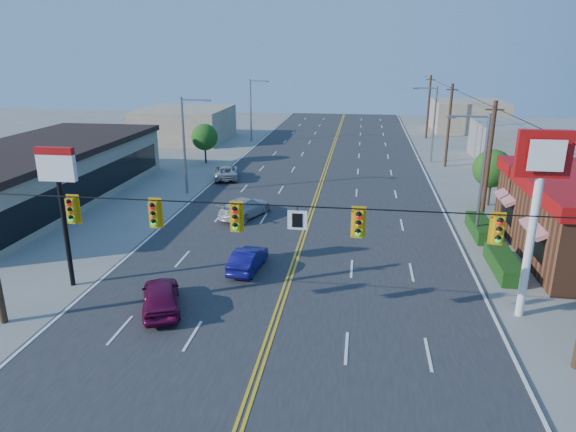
# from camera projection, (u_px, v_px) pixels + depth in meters

# --- Properties ---
(ground) EXTENTS (160.00, 160.00, 0.00)m
(ground) POSITION_uv_depth(u_px,v_px,m) (268.00, 343.00, 21.32)
(ground) COLOR gray
(ground) RESTS_ON ground
(road) EXTENTS (20.00, 120.00, 0.06)m
(road) POSITION_uv_depth(u_px,v_px,m) (314.00, 205.00, 40.14)
(road) COLOR #2D2D30
(road) RESTS_ON ground
(signal_span) EXTENTS (24.32, 0.34, 9.00)m
(signal_span) POSITION_uv_depth(u_px,v_px,m) (263.00, 232.00, 19.83)
(signal_span) COLOR #47301E
(signal_span) RESTS_ON ground
(kfc_pylon) EXTENTS (2.20, 0.36, 8.50)m
(kfc_pylon) POSITION_uv_depth(u_px,v_px,m) (538.00, 188.00, 21.72)
(kfc_pylon) COLOR white
(kfc_pylon) RESTS_ON ground
(strip_mall) EXTENTS (10.40, 26.40, 4.40)m
(strip_mall) POSITION_uv_depth(u_px,v_px,m) (35.00, 174.00, 40.56)
(strip_mall) COLOR tan
(strip_mall) RESTS_ON ground
(pizza_hut_sign) EXTENTS (1.90, 0.30, 6.85)m
(pizza_hut_sign) POSITION_uv_depth(u_px,v_px,m) (60.00, 188.00, 24.98)
(pizza_hut_sign) COLOR black
(pizza_hut_sign) RESTS_ON ground
(streetlight_se) EXTENTS (2.55, 0.25, 8.00)m
(streetlight_se) POSITION_uv_depth(u_px,v_px,m) (480.00, 170.00, 31.63)
(streetlight_se) COLOR gray
(streetlight_se) RESTS_ON ground
(streetlight_ne) EXTENTS (2.55, 0.25, 8.00)m
(streetlight_ne) POSITION_uv_depth(u_px,v_px,m) (432.00, 120.00, 54.22)
(streetlight_ne) COLOR gray
(streetlight_ne) RESTS_ON ground
(streetlight_sw) EXTENTS (2.55, 0.25, 8.00)m
(streetlight_sw) POSITION_uv_depth(u_px,v_px,m) (186.00, 140.00, 42.10)
(streetlight_sw) COLOR gray
(streetlight_sw) RESTS_ON ground
(streetlight_nw) EXTENTS (2.55, 0.25, 8.00)m
(streetlight_nw) POSITION_uv_depth(u_px,v_px,m) (252.00, 107.00, 66.57)
(streetlight_nw) COLOR gray
(streetlight_nw) RESTS_ON ground
(utility_pole_near) EXTENTS (0.28, 0.28, 8.40)m
(utility_pole_near) POSITION_uv_depth(u_px,v_px,m) (488.00, 163.00, 35.30)
(utility_pole_near) COLOR #47301E
(utility_pole_near) RESTS_ON ground
(utility_pole_mid) EXTENTS (0.28, 0.28, 8.40)m
(utility_pole_mid) POSITION_uv_depth(u_px,v_px,m) (449.00, 126.00, 52.24)
(utility_pole_mid) COLOR #47301E
(utility_pole_mid) RESTS_ON ground
(utility_pole_far) EXTENTS (0.28, 0.28, 8.40)m
(utility_pole_far) POSITION_uv_depth(u_px,v_px,m) (428.00, 107.00, 69.18)
(utility_pole_far) COLOR #47301E
(utility_pole_far) RESTS_ON ground
(tree_kfc_rear) EXTENTS (2.94, 2.94, 4.41)m
(tree_kfc_rear) POSITION_uv_depth(u_px,v_px,m) (492.00, 169.00, 39.28)
(tree_kfc_rear) COLOR #47301E
(tree_kfc_rear) RESTS_ON ground
(tree_west) EXTENTS (2.80, 2.80, 4.20)m
(tree_west) POSITION_uv_depth(u_px,v_px,m) (205.00, 137.00, 54.23)
(tree_west) COLOR #47301E
(tree_west) RESTS_ON ground
(bld_east_mid) EXTENTS (12.00, 10.00, 4.00)m
(bld_east_mid) POSITION_uv_depth(u_px,v_px,m) (535.00, 143.00, 55.35)
(bld_east_mid) COLOR gray
(bld_east_mid) RESTS_ON ground
(bld_west_far) EXTENTS (11.00, 12.00, 4.20)m
(bld_west_far) POSITION_uv_depth(u_px,v_px,m) (185.00, 124.00, 68.57)
(bld_west_far) COLOR tan
(bld_west_far) RESTS_ON ground
(bld_east_far) EXTENTS (10.00, 10.00, 4.40)m
(bld_east_far) POSITION_uv_depth(u_px,v_px,m) (468.00, 116.00, 76.40)
(bld_east_far) COLOR tan
(bld_east_far) RESTS_ON ground
(car_magenta) EXTENTS (3.08, 4.47, 1.41)m
(car_magenta) POSITION_uv_depth(u_px,v_px,m) (161.00, 297.00, 23.72)
(car_magenta) COLOR maroon
(car_magenta) RESTS_ON ground
(car_blue) EXTENTS (1.65, 3.84, 1.23)m
(car_blue) POSITION_uv_depth(u_px,v_px,m) (248.00, 260.00, 28.13)
(car_blue) COLOR navy
(car_blue) RESTS_ON ground
(car_white) EXTENTS (3.54, 5.18, 1.39)m
(car_white) POSITION_uv_depth(u_px,v_px,m) (245.00, 208.00, 37.08)
(car_white) COLOR silver
(car_white) RESTS_ON ground
(car_silver) EXTENTS (3.13, 4.95, 1.27)m
(car_silver) POSITION_uv_depth(u_px,v_px,m) (226.00, 173.00, 48.05)
(car_silver) COLOR #BABBBF
(car_silver) RESTS_ON ground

